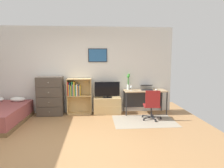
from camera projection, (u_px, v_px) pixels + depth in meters
The scene contains 13 objects.
ground_plane at pixel (68, 143), 4.36m from camera, with size 7.20×7.20×0.00m, color #A87A4C.
wall_back_with_posters at pixel (76, 70), 6.58m from camera, with size 6.12×0.09×2.70m.
area_rug at pixel (144, 121), 5.81m from camera, with size 1.70×1.20×0.01m, color #9E937F.
dresser at pixel (50, 96), 6.34m from camera, with size 0.77×0.46×1.18m.
bookshelf at pixel (77, 93), 6.47m from camera, with size 0.75×0.30×1.10m.
tv_stand at pixel (107, 106), 6.54m from camera, with size 0.84×0.41×0.50m.
television at pixel (107, 90), 6.46m from camera, with size 0.77×0.16×0.50m.
desk at pixel (144, 94), 6.59m from camera, with size 1.31×0.56×0.74m.
office_chair at pixel (152, 104), 5.83m from camera, with size 0.57×0.58×0.86m.
laptop at pixel (147, 88), 6.59m from camera, with size 0.41×0.43×0.16m.
computer_mouse at pixel (156, 90), 6.47m from camera, with size 0.06×0.10×0.03m, color silver.
bamboo_vase at pixel (128, 81), 6.58m from camera, with size 0.10×0.11×0.51m.
wine_glass at pixel (131, 86), 6.37m from camera, with size 0.07×0.07×0.18m.
Camera 1 is at (0.58, -4.22, 1.79)m, focal length 33.51 mm.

